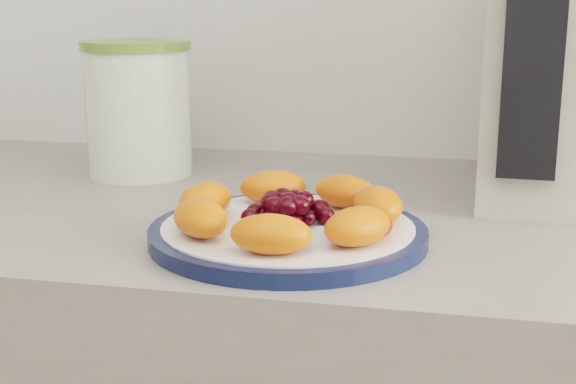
# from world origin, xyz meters

# --- Properties ---
(plate_rim) EXTENTS (0.27, 0.27, 0.01)m
(plate_rim) POSITION_xyz_m (0.01, 1.05, 0.91)
(plate_rim) COLOR #101A3C
(plate_rim) RESTS_ON counter
(plate_face) EXTENTS (0.25, 0.25, 0.02)m
(plate_face) POSITION_xyz_m (0.01, 1.05, 0.91)
(plate_face) COLOR white
(plate_face) RESTS_ON counter
(canister) EXTENTS (0.16, 0.16, 0.17)m
(canister) POSITION_xyz_m (-0.25, 1.31, 0.98)
(canister) COLOR #4C6B18
(canister) RESTS_ON counter
(canister_lid) EXTENTS (0.17, 0.17, 0.01)m
(canister_lid) POSITION_xyz_m (-0.25, 1.31, 1.07)
(canister_lid) COLOR olive
(canister_lid) RESTS_ON canister
(appliance_body) EXTENTS (0.21, 0.28, 0.35)m
(appliance_body) POSITION_xyz_m (0.29, 1.31, 1.07)
(appliance_body) COLOR #B4B19E
(appliance_body) RESTS_ON counter
(appliance_panel) EXTENTS (0.06, 0.02, 0.26)m
(appliance_panel) POSITION_xyz_m (0.24, 1.17, 1.08)
(appliance_panel) COLOR black
(appliance_panel) RESTS_ON appliance_body
(fruit_plate) EXTENTS (0.23, 0.23, 0.03)m
(fruit_plate) POSITION_xyz_m (0.01, 1.05, 0.93)
(fruit_plate) COLOR #FF4F12
(fruit_plate) RESTS_ON plate_face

